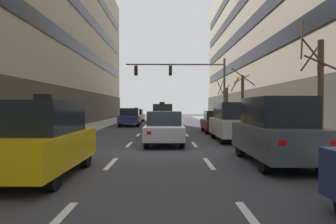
# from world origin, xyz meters

# --- Properties ---
(ground_plane) EXTENTS (120.00, 120.00, 0.00)m
(ground_plane) POSITION_xyz_m (0.00, 0.00, 0.00)
(ground_plane) COLOR #38383D
(sidewalk_left) EXTENTS (3.07, 80.00, 0.14)m
(sidewalk_left) POSITION_xyz_m (-6.41, 0.00, 0.07)
(sidewalk_left) COLOR gray
(sidewalk_left) RESTS_ON ground
(sidewalk_right) EXTENTS (3.07, 80.00, 0.14)m
(sidewalk_right) POSITION_xyz_m (6.41, 0.00, 0.07)
(sidewalk_right) COLOR gray
(sidewalk_right) RESTS_ON ground
(lane_stripe_l1_s2) EXTENTS (0.16, 2.00, 0.01)m
(lane_stripe_l1_s2) POSITION_xyz_m (-1.62, -8.00, 0.00)
(lane_stripe_l1_s2) COLOR silver
(lane_stripe_l1_s2) RESTS_ON ground
(lane_stripe_l1_s3) EXTENTS (0.16, 2.00, 0.01)m
(lane_stripe_l1_s3) POSITION_xyz_m (-1.62, -3.00, 0.00)
(lane_stripe_l1_s3) COLOR silver
(lane_stripe_l1_s3) RESTS_ON ground
(lane_stripe_l1_s4) EXTENTS (0.16, 2.00, 0.01)m
(lane_stripe_l1_s4) POSITION_xyz_m (-1.62, 2.00, 0.00)
(lane_stripe_l1_s4) COLOR silver
(lane_stripe_l1_s4) RESTS_ON ground
(lane_stripe_l1_s5) EXTENTS (0.16, 2.00, 0.01)m
(lane_stripe_l1_s5) POSITION_xyz_m (-1.62, 7.00, 0.00)
(lane_stripe_l1_s5) COLOR silver
(lane_stripe_l1_s5) RESTS_ON ground
(lane_stripe_l1_s6) EXTENTS (0.16, 2.00, 0.01)m
(lane_stripe_l1_s6) POSITION_xyz_m (-1.62, 12.00, 0.00)
(lane_stripe_l1_s6) COLOR silver
(lane_stripe_l1_s6) RESTS_ON ground
(lane_stripe_l1_s7) EXTENTS (0.16, 2.00, 0.01)m
(lane_stripe_l1_s7) POSITION_xyz_m (-1.62, 17.00, 0.00)
(lane_stripe_l1_s7) COLOR silver
(lane_stripe_l1_s7) RESTS_ON ground
(lane_stripe_l1_s8) EXTENTS (0.16, 2.00, 0.01)m
(lane_stripe_l1_s8) POSITION_xyz_m (-1.62, 22.00, 0.00)
(lane_stripe_l1_s8) COLOR silver
(lane_stripe_l1_s8) RESTS_ON ground
(lane_stripe_l1_s9) EXTENTS (0.16, 2.00, 0.01)m
(lane_stripe_l1_s9) POSITION_xyz_m (-1.62, 27.00, 0.00)
(lane_stripe_l1_s9) COLOR silver
(lane_stripe_l1_s9) RESTS_ON ground
(lane_stripe_l1_s10) EXTENTS (0.16, 2.00, 0.01)m
(lane_stripe_l1_s10) POSITION_xyz_m (-1.62, 32.00, 0.00)
(lane_stripe_l1_s10) COLOR silver
(lane_stripe_l1_s10) RESTS_ON ground
(lane_stripe_l2_s2) EXTENTS (0.16, 2.00, 0.01)m
(lane_stripe_l2_s2) POSITION_xyz_m (1.62, -8.00, 0.00)
(lane_stripe_l2_s2) COLOR silver
(lane_stripe_l2_s2) RESTS_ON ground
(lane_stripe_l2_s3) EXTENTS (0.16, 2.00, 0.01)m
(lane_stripe_l2_s3) POSITION_xyz_m (1.62, -3.00, 0.00)
(lane_stripe_l2_s3) COLOR silver
(lane_stripe_l2_s3) RESTS_ON ground
(lane_stripe_l2_s4) EXTENTS (0.16, 2.00, 0.01)m
(lane_stripe_l2_s4) POSITION_xyz_m (1.62, 2.00, 0.00)
(lane_stripe_l2_s4) COLOR silver
(lane_stripe_l2_s4) RESTS_ON ground
(lane_stripe_l2_s5) EXTENTS (0.16, 2.00, 0.01)m
(lane_stripe_l2_s5) POSITION_xyz_m (1.62, 7.00, 0.00)
(lane_stripe_l2_s5) COLOR silver
(lane_stripe_l2_s5) RESTS_ON ground
(lane_stripe_l2_s6) EXTENTS (0.16, 2.00, 0.01)m
(lane_stripe_l2_s6) POSITION_xyz_m (1.62, 12.00, 0.00)
(lane_stripe_l2_s6) COLOR silver
(lane_stripe_l2_s6) RESTS_ON ground
(lane_stripe_l2_s7) EXTENTS (0.16, 2.00, 0.01)m
(lane_stripe_l2_s7) POSITION_xyz_m (1.62, 17.00, 0.00)
(lane_stripe_l2_s7) COLOR silver
(lane_stripe_l2_s7) RESTS_ON ground
(lane_stripe_l2_s8) EXTENTS (0.16, 2.00, 0.01)m
(lane_stripe_l2_s8) POSITION_xyz_m (1.62, 22.00, 0.00)
(lane_stripe_l2_s8) COLOR silver
(lane_stripe_l2_s8) RESTS_ON ground
(lane_stripe_l2_s9) EXTENTS (0.16, 2.00, 0.01)m
(lane_stripe_l2_s9) POSITION_xyz_m (1.62, 27.00, 0.00)
(lane_stripe_l2_s9) COLOR silver
(lane_stripe_l2_s9) RESTS_ON ground
(lane_stripe_l2_s10) EXTENTS (0.16, 2.00, 0.01)m
(lane_stripe_l2_s10) POSITION_xyz_m (1.62, 32.00, 0.00)
(lane_stripe_l2_s10) COLOR silver
(lane_stripe_l2_s10) RESTS_ON ground
(taxi_driving_0) EXTENTS (1.88, 4.28, 1.76)m
(taxi_driving_0) POSITION_xyz_m (0.12, 21.47, 0.78)
(taxi_driving_0) COLOR black
(taxi_driving_0) RESTS_ON ground
(car_driving_1) EXTENTS (2.06, 4.68, 1.74)m
(car_driving_1) POSITION_xyz_m (-3.23, 16.03, 0.85)
(car_driving_1) COLOR black
(car_driving_1) RESTS_ON ground
(taxi_driving_2) EXTENTS (1.79, 4.21, 1.75)m
(taxi_driving_2) POSITION_xyz_m (-3.39, 24.14, 0.78)
(taxi_driving_2) COLOR black
(taxi_driving_2) RESTS_ON ground
(car_driving_3) EXTENTS (1.87, 4.44, 1.66)m
(car_driving_3) POSITION_xyz_m (0.12, 1.98, 0.82)
(car_driving_3) COLOR black
(car_driving_3) RESTS_ON ground
(taxi_driving_4) EXTENTS (1.85, 4.27, 2.23)m
(taxi_driving_4) POSITION_xyz_m (-3.10, -4.86, 1.02)
(taxi_driving_4) COLOR black
(taxi_driving_4) RESTS_ON ground
(taxi_driving_5) EXTENTS (2.01, 4.42, 2.28)m
(taxi_driving_5) POSITION_xyz_m (-0.09, 12.72, 1.05)
(taxi_driving_5) COLOR black
(taxi_driving_5) RESTS_ON ground
(car_parked_1) EXTENTS (1.93, 4.56, 2.20)m
(car_parked_1) POSITION_xyz_m (3.82, -3.08, 1.10)
(car_parked_1) COLOR black
(car_parked_1) RESTS_ON ground
(car_parked_2) EXTENTS (1.86, 4.38, 2.11)m
(car_parked_2) POSITION_xyz_m (3.82, 3.41, 1.05)
(car_parked_2) COLOR black
(car_parked_2) RESTS_ON ground
(car_parked_3) EXTENTS (1.84, 4.26, 1.59)m
(car_parked_3) POSITION_xyz_m (3.82, 8.67, 0.78)
(car_parked_3) COLOR black
(car_parked_3) RESTS_ON ground
(traffic_signal_0) EXTENTS (8.54, 0.35, 5.89)m
(traffic_signal_0) POSITION_xyz_m (2.23, 12.73, 4.32)
(traffic_signal_0) COLOR #4C4C51
(traffic_signal_0) RESTS_ON sidewalk_right
(street_tree_0) EXTENTS (1.34, 1.81, 4.53)m
(street_tree_0) POSITION_xyz_m (6.07, 15.75, 2.06)
(street_tree_0) COLOR #4C3823
(street_tree_0) RESTS_ON sidewalk_right
(street_tree_1) EXTENTS (1.70, 1.97, 4.62)m
(street_tree_1) POSITION_xyz_m (6.07, 9.89, 2.40)
(street_tree_1) COLOR #4C3823
(street_tree_1) RESTS_ON sidewalk_right
(street_tree_2) EXTENTS (2.00, 1.99, 5.32)m
(street_tree_2) POSITION_xyz_m (6.09, -1.53, 2.55)
(street_tree_2) COLOR #4C3823
(street_tree_2) RESTS_ON sidewalk_right
(pedestrian_0) EXTENTS (0.53, 0.20, 1.51)m
(pedestrian_0) POSITION_xyz_m (7.13, 6.66, 1.00)
(pedestrian_0) COLOR brown
(pedestrian_0) RESTS_ON sidewalk_right
(pedestrian_1) EXTENTS (0.44, 0.37, 1.72)m
(pedestrian_1) POSITION_xyz_m (6.14, 0.57, 1.14)
(pedestrian_1) COLOR brown
(pedestrian_1) RESTS_ON sidewalk_right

